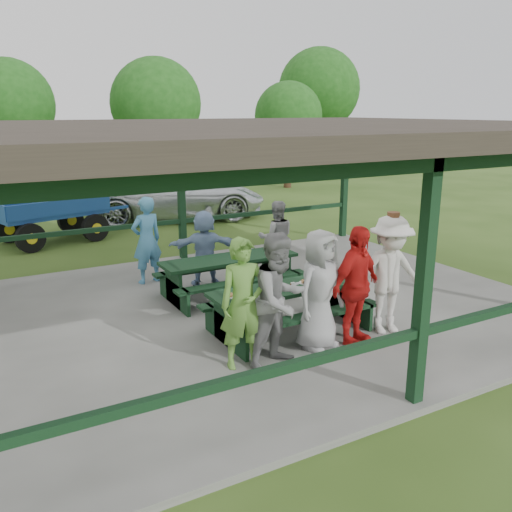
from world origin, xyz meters
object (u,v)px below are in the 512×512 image
contestant_grey_mid (320,290)px  pickup_truck (178,194)px  picnic_table_far (230,271)px  contestant_red (356,286)px  spectator_blue (147,240)px  spectator_lblue (205,248)px  picnic_table_near (289,302)px  contestant_grey_left (280,300)px  contestant_green (244,304)px  spectator_grey (276,238)px  contestant_white_fedora (389,275)px  farm_trailer (51,218)px

contestant_grey_mid → pickup_truck: bearing=63.4°
picnic_table_far → contestant_red: (0.66, -2.91, 0.44)m
spectator_blue → pickup_truck: size_ratio=0.31×
contestant_red → spectator_blue: 4.79m
picnic_table_far → spectator_lblue: bearing=99.3°
spectator_lblue → pickup_truck: bearing=-88.7°
picnic_table_near → spectator_blue: (-1.17, 3.54, 0.42)m
contestant_red → pickup_truck: (1.46, 11.09, -0.21)m
picnic_table_near → picnic_table_far: 2.00m
contestant_grey_left → contestant_green: bearing=141.4°
spectator_blue → spectator_grey: size_ratio=1.11×
contestant_white_fedora → spectator_grey: size_ratio=1.21×
spectator_blue → picnic_table_near: bearing=98.1°
contestant_white_fedora → spectator_blue: bearing=134.9°
picnic_table_far → spectator_grey: spectator_grey is taller
picnic_table_near → picnic_table_far: size_ratio=1.00×
contestant_green → farm_trailer: 9.46m
contestant_white_fedora → farm_trailer: (-3.59, 9.44, -0.38)m
contestant_red → spectator_grey: (0.84, 3.67, -0.11)m
contestant_white_fedora → farm_trailer: size_ratio=0.50×
picnic_table_near → contestant_green: (-1.21, -0.76, 0.44)m
picnic_table_far → spectator_grey: 1.71m
contestant_grey_mid → spectator_grey: contestant_grey_mid is taller
spectator_grey → contestant_grey_mid: bearing=89.8°
picnic_table_near → contestant_grey_left: bearing=-128.7°
contestant_white_fedora → spectator_lblue: 3.97m
contestant_grey_left → spectator_grey: size_ratio=1.18×
picnic_table_near → spectator_lblue: (-0.20, 2.85, 0.29)m
contestant_grey_left → contestant_red: bearing=-15.4°
contestant_grey_mid → picnic_table_near: bearing=77.0°
contestant_grey_mid → contestant_white_fedora: contestant_white_fedora is taller
spectator_grey → farm_trailer: (-3.67, 5.88, -0.23)m
contestant_grey_mid → farm_trailer: 9.68m
contestant_grey_mid → contestant_white_fedora: size_ratio=0.93×
contestant_red → contestant_white_fedora: bearing=-8.8°
picnic_table_near → contestant_green: size_ratio=1.43×
picnic_table_near → contestant_red: 1.17m
picnic_table_near → contestant_green: 1.49m
picnic_table_far → contestant_white_fedora: 3.17m
contestant_white_fedora → picnic_table_near: bearing=164.2°
contestant_white_fedora → pickup_truck: size_ratio=0.34×
contestant_green → spectator_blue: contestant_green is taller
contestant_grey_left → contestant_white_fedora: (2.11, 0.14, 0.01)m
farm_trailer → spectator_lblue: bearing=-85.6°
picnic_table_far → pickup_truck: pickup_truck is taller
contestant_green → pickup_truck: size_ratio=0.32×
picnic_table_far → farm_trailer: bearing=108.1°
contestant_grey_left → spectator_lblue: 3.83m
picnic_table_far → contestant_white_fedora: (1.41, -2.80, 0.47)m
contestant_red → farm_trailer: (-2.83, 9.56, -0.34)m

